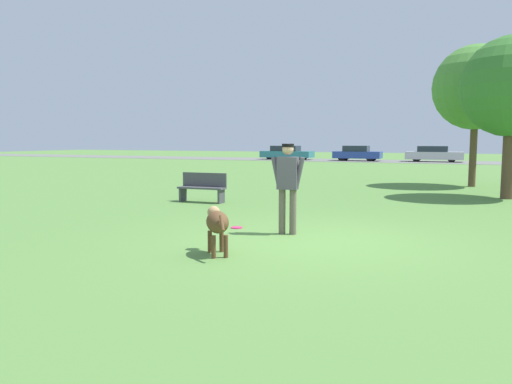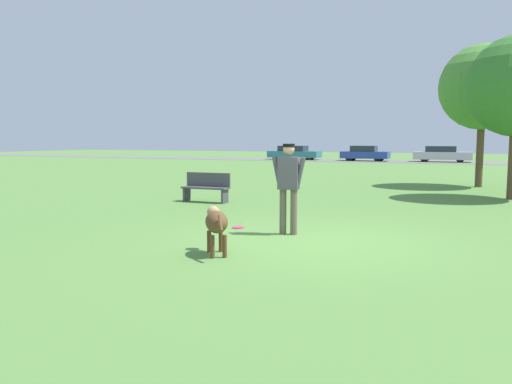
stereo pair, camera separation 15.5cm
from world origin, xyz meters
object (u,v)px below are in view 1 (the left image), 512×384
tree_near_right (512,87)px  parked_car_silver (434,154)px  dog (217,223)px  parked_car_teal (287,153)px  person (288,181)px  frisbee (237,228)px  tree_mid_center (476,88)px  parked_car_blue (357,153)px  park_bench (203,186)px

tree_near_right → parked_car_silver: bearing=98.1°
dog → parked_car_teal: 36.95m
parked_car_teal → dog: bearing=-71.4°
person → frisbee: 1.56m
dog → frisbee: dog is taller
tree_mid_center → parked_car_blue: (-8.69, 21.09, -3.10)m
parked_car_blue → parked_car_silver: size_ratio=0.89×
tree_near_right → parked_car_teal: tree_near_right is taller
tree_near_right → parked_car_silver: (-3.61, 25.46, -2.72)m
dog → frisbee: 2.39m
person → parked_car_silver: (0.65, 33.46, -0.39)m
parked_car_teal → tree_near_right: bearing=-56.7°
parked_car_teal → parked_car_blue: (6.34, -0.25, 0.02)m
tree_near_right → tree_mid_center: size_ratio=0.91×
parked_car_teal → park_bench: bearing=-74.2°
parked_car_teal → frisbee: bearing=-71.4°
person → frisbee: size_ratio=7.15×
person → tree_near_right: tree_near_right is taller
frisbee → tree_near_right: (5.43, 7.78, 3.34)m
person → parked_car_teal: (-11.72, 33.18, -0.41)m
person → parked_car_teal: person is taller
park_bench → tree_mid_center: bearing=47.5°
dog → frisbee: bearing=-18.4°
person → park_bench: size_ratio=1.22×
person → parked_car_silver: 33.47m
tree_near_right → parked_car_blue: (-9.65, 24.93, -2.72)m
parked_car_teal → parked_car_blue: bearing=-1.4°
person → tree_mid_center: size_ratio=0.32×
tree_near_right → person: bearing=-118.1°
person → tree_near_right: 9.36m
frisbee → parked_car_teal: 34.62m
dog → parked_car_silver: size_ratio=0.21×
tree_near_right → parked_car_teal: 29.95m
person → parked_car_silver: person is taller
parked_car_blue → park_bench: (1.51, -29.25, -0.18)m
tree_mid_center → tree_near_right: bearing=-76.0°
tree_near_right → parked_car_blue: tree_near_right is taller
dog → parked_car_teal: (-11.27, 35.20, 0.11)m
dog → frisbee: (-0.71, 2.23, -0.49)m
parked_car_blue → parked_car_silver: (6.04, 0.53, -0.00)m
frisbee → parked_car_blue: 32.99m
parked_car_teal → parked_car_silver: 12.38m
dog → parked_car_teal: bearing=-18.4°
person → parked_car_teal: bearing=103.1°
frisbee → park_bench: park_bench is taller
dog → park_bench: 6.64m
dog → park_bench: (-3.41, 5.70, -0.05)m
tree_near_right → parked_car_blue: size_ratio=1.25×
person → dog: bearing=-109.1°
person → park_bench: person is taller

